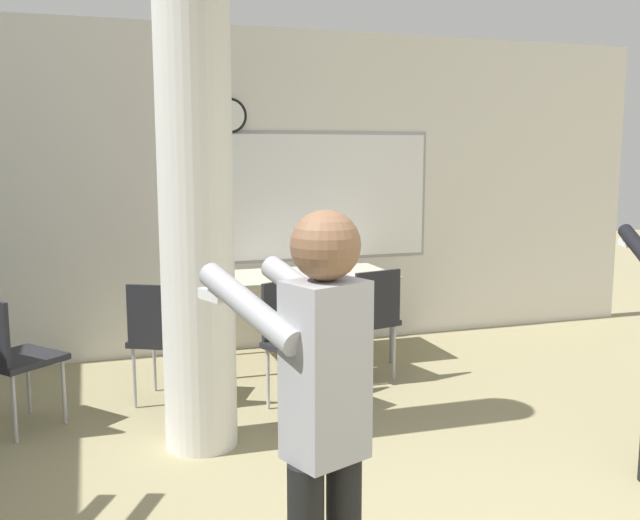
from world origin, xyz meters
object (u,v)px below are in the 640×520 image
folding_table (302,280)px  chair_near_pillar (9,353)px  chair_table_right (367,315)px  chair_table_left (164,333)px  person_playing_front (320,415)px  bottle_on_table (324,265)px  chair_table_front (298,335)px

folding_table → chair_near_pillar: chair_near_pillar is taller
chair_table_right → folding_table: bearing=115.4°
chair_table_left → person_playing_front: (0.20, -2.85, 0.41)m
folding_table → bottle_on_table: 0.25m
folding_table → chair_table_right: bearing=-64.6°
chair_near_pillar → person_playing_front: (1.17, -2.65, 0.41)m
folding_table → bottle_on_table: bottle_on_table is taller
folding_table → chair_table_front: chair_table_front is taller
folding_table → chair_table_front: 1.16m
folding_table → bottle_on_table: bearing=-45.1°
bottle_on_table → chair_table_front: size_ratio=0.26×
chair_table_left → chair_table_front: (0.86, -0.34, 0.00)m
folding_table → person_playing_front: size_ratio=0.94×
chair_table_left → person_playing_front: 2.88m
bottle_on_table → chair_table_left: bearing=-156.4°
bottle_on_table → chair_near_pillar: 2.49m
bottle_on_table → person_playing_front: (-1.17, -3.44, 0.10)m
chair_table_right → person_playing_front: size_ratio=0.55×
chair_table_front → person_playing_front: size_ratio=0.55×
person_playing_front → chair_table_front: bearing=75.1°
chair_table_front → folding_table: bearing=71.8°
chair_near_pillar → chair_table_left: 0.99m
bottle_on_table → chair_table_right: bottle_on_table is taller
chair_near_pillar → person_playing_front: size_ratio=0.55×
chair_table_right → chair_table_left: bearing=-177.3°
folding_table → person_playing_front: bearing=-105.9°
person_playing_front → chair_near_pillar: bearing=113.8°
chair_table_right → chair_table_front: same height
chair_table_right → chair_near_pillar: (-2.51, -0.27, 0.00)m
chair_table_right → chair_near_pillar: 2.52m
chair_table_left → person_playing_front: size_ratio=0.55×
chair_near_pillar → folding_table: bearing=23.2°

